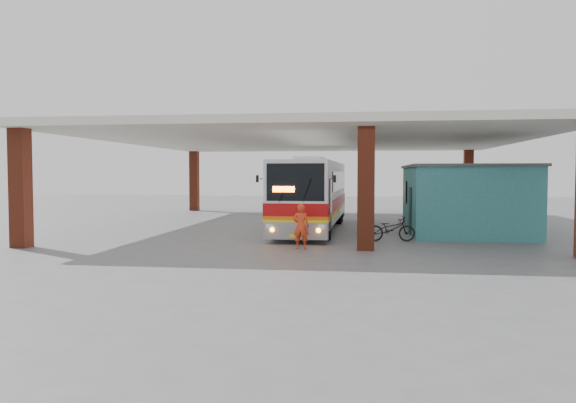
{
  "coord_description": "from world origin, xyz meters",
  "views": [
    {
      "loc": [
        2.98,
        -22.93,
        2.69
      ],
      "look_at": [
        -0.19,
        0.0,
        1.55
      ],
      "focal_mm": 35.0,
      "sensor_mm": 36.0,
      "label": 1
    }
  ],
  "objects_px": {
    "motorcycle": "(391,229)",
    "pedestrian": "(301,226)",
    "red_chair": "(405,217)",
    "coach_bus": "(312,194)"
  },
  "relations": [
    {
      "from": "motorcycle",
      "to": "pedestrian",
      "type": "height_order",
      "value": "pedestrian"
    },
    {
      "from": "motorcycle",
      "to": "red_chair",
      "type": "bearing_deg",
      "value": -12.78
    },
    {
      "from": "motorcycle",
      "to": "pedestrian",
      "type": "bearing_deg",
      "value": 124.96
    },
    {
      "from": "coach_bus",
      "to": "red_chair",
      "type": "xyz_separation_m",
      "value": [
        4.64,
        3.87,
        -1.36
      ]
    },
    {
      "from": "coach_bus",
      "to": "pedestrian",
      "type": "distance_m",
      "value": 7.05
    },
    {
      "from": "motorcycle",
      "to": "pedestrian",
      "type": "distance_m",
      "value": 4.32
    },
    {
      "from": "coach_bus",
      "to": "motorcycle",
      "type": "bearing_deg",
      "value": -49.0
    },
    {
      "from": "pedestrian",
      "to": "red_chair",
      "type": "xyz_separation_m",
      "value": [
        4.39,
        10.86,
        -0.45
      ]
    },
    {
      "from": "coach_bus",
      "to": "pedestrian",
      "type": "bearing_deg",
      "value": -87.01
    },
    {
      "from": "pedestrian",
      "to": "red_chair",
      "type": "distance_m",
      "value": 11.72
    }
  ]
}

